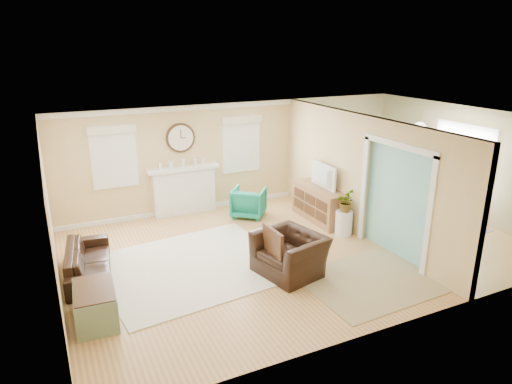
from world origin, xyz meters
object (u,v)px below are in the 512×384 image
(dining_table, at_px, (411,206))
(green_chair, at_px, (249,202))
(sofa, at_px, (89,261))
(eames_chair, at_px, (290,254))
(credenza, at_px, (319,204))

(dining_table, bearing_deg, green_chair, 63.47)
(sofa, distance_m, eames_chair, 3.59)
(green_chair, distance_m, credenza, 1.68)
(eames_chair, bearing_deg, green_chair, 156.45)
(green_chair, xyz_separation_m, credenza, (1.40, -0.93, 0.05))
(sofa, bearing_deg, eames_chair, -107.49)
(green_chair, height_order, dining_table, green_chair)
(sofa, xyz_separation_m, credenza, (5.20, 0.52, 0.13))
(credenza, bearing_deg, sofa, -174.27)
(credenza, bearing_deg, green_chair, 146.38)
(eames_chair, bearing_deg, sofa, -127.52)
(green_chair, relative_size, credenza, 0.47)
(sofa, distance_m, green_chair, 4.07)
(credenza, bearing_deg, dining_table, -23.76)
(eames_chair, distance_m, dining_table, 4.07)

